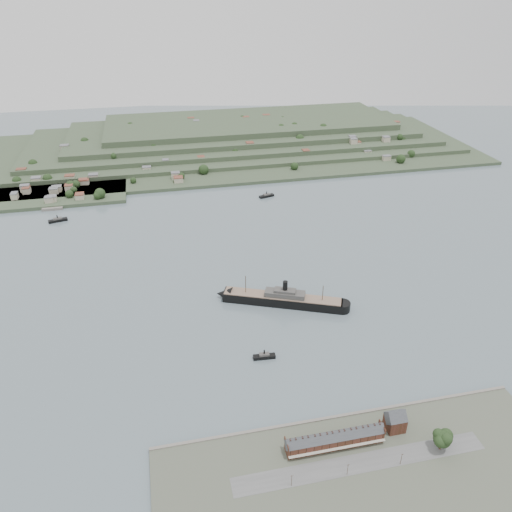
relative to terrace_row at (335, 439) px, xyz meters
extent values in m
plane|color=slate|center=(10.00, 168.02, -6.84)|extent=(1400.00, 1400.00, 0.00)
cube|color=#4C5142|center=(10.00, -19.98, -5.84)|extent=(220.00, 80.00, 2.00)
cube|color=slate|center=(10.00, 19.02, -5.54)|extent=(220.00, 2.00, 2.60)
cube|color=#595959|center=(10.00, -13.98, -4.79)|extent=(140.00, 12.00, 0.10)
cube|color=#402417|center=(0.00, 0.02, -1.34)|extent=(55.00, 8.00, 7.00)
cube|color=#3B3E43|center=(0.00, 0.02, 2.16)|extent=(55.60, 8.15, 8.15)
cube|color=#BCB8A6|center=(0.00, -4.78, -1.84)|extent=(55.00, 1.60, 0.25)
cube|color=#402417|center=(-27.50, 0.02, 3.16)|extent=(0.50, 8.40, 3.00)
cube|color=#402417|center=(27.50, 0.02, 3.16)|extent=(0.50, 8.40, 3.00)
cube|color=#301F1B|center=(-22.00, 0.02, 4.56)|extent=(0.90, 1.40, 3.20)
cube|color=#301F1B|center=(-16.50, 0.02, 4.56)|extent=(0.90, 1.40, 3.20)
cube|color=#301F1B|center=(-2.75, 0.02, 4.56)|extent=(0.90, 1.40, 3.20)
cube|color=#301F1B|center=(2.75, 0.02, 4.56)|extent=(0.90, 1.40, 3.20)
cube|color=#301F1B|center=(16.50, 0.02, 4.56)|extent=(0.90, 1.40, 3.20)
cube|color=#301F1B|center=(22.00, 0.02, 4.56)|extent=(0.90, 1.40, 3.20)
cube|color=#402417|center=(37.50, 4.02, -0.34)|extent=(10.00, 10.00, 9.00)
cube|color=#3B3E43|center=(37.50, 4.02, 4.16)|extent=(10.40, 10.18, 10.18)
cube|color=#34452E|center=(10.00, 528.02, -4.84)|extent=(760.00, 260.00, 4.00)
cube|color=#34452E|center=(30.00, 553.02, -0.34)|extent=(680.00, 220.00, 5.00)
cube|color=#34452E|center=(45.00, 568.02, 5.16)|extent=(600.00, 200.00, 6.00)
cube|color=#34452E|center=(60.00, 583.02, 11.66)|extent=(520.00, 180.00, 7.00)
cube|color=#34452E|center=(75.00, 598.02, 19.16)|extent=(440.00, 160.00, 8.00)
cube|color=#34452E|center=(-190.00, 418.02, -4.84)|extent=(150.00, 90.00, 4.00)
cube|color=slate|center=(-195.00, 376.02, -5.44)|extent=(22.00, 14.00, 2.80)
cube|color=black|center=(7.69, 140.04, -3.17)|extent=(91.79, 48.25, 7.34)
cone|color=black|center=(-35.76, 158.37, -3.17)|extent=(16.48, 16.48, 12.58)
cylinder|color=black|center=(51.14, 121.71, -3.17)|extent=(12.58, 12.58, 7.34)
cube|color=#806855|center=(7.69, 140.04, 0.81)|extent=(89.45, 46.47, 0.63)
cube|color=#474542|center=(9.62, 139.22, 3.11)|extent=(32.63, 20.91, 4.19)
cube|color=#474542|center=(9.62, 139.22, 5.94)|extent=(18.30, 13.28, 2.62)
cylinder|color=black|center=(9.62, 139.22, 9.93)|extent=(3.77, 3.77, 9.43)
cylinder|color=#44321F|center=(-19.35, 151.44, 7.83)|extent=(0.52, 0.52, 16.77)
cylinder|color=#44321F|center=(36.66, 127.82, 6.78)|extent=(0.52, 0.52, 14.67)
cube|color=black|center=(-20.79, 80.51, -5.62)|extent=(15.54, 5.14, 2.45)
cube|color=#474542|center=(-20.79, 80.51, -3.78)|extent=(7.09, 3.74, 1.83)
cylinder|color=black|center=(-20.79, 80.51, -1.74)|extent=(1.02, 1.02, 3.57)
cube|color=black|center=(-185.27, 338.78, -5.55)|extent=(20.05, 9.94, 2.58)
cube|color=#474542|center=(-185.27, 338.78, -3.62)|extent=(9.48, 6.30, 1.93)
cylinder|color=black|center=(-185.27, 338.78, -1.47)|extent=(1.07, 1.07, 3.76)
cube|color=black|center=(46.89, 356.61, -5.63)|extent=(18.87, 9.88, 2.42)
cube|color=#474542|center=(46.89, 356.61, -3.81)|extent=(8.98, 6.14, 1.82)
cylinder|color=black|center=(46.89, 356.61, -1.79)|extent=(1.01, 1.01, 3.53)
cylinder|color=#44321F|center=(55.80, -14.47, -2.16)|extent=(1.29, 1.29, 5.37)
sphere|color=black|center=(55.80, -14.47, 2.68)|extent=(9.67, 9.67, 9.67)
sphere|color=black|center=(58.48, -13.40, 3.75)|extent=(7.52, 7.52, 7.52)
sphere|color=black|center=(53.65, -16.08, 3.22)|extent=(6.88, 6.88, 6.88)
sphere|color=black|center=(56.34, -16.83, 5.36)|extent=(6.45, 6.45, 6.45)
camera|label=1|loc=(-82.56, -174.49, 221.29)|focal=35.00mm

